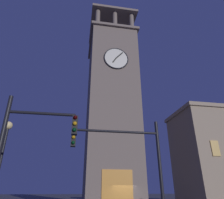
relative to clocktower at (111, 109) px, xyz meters
name	(u,v)px	position (x,y,z in m)	size (l,w,h in m)	color
clocktower	(111,109)	(0.00, 0.00, 0.00)	(6.97, 8.66, 29.41)	#75665B
traffic_signal_mid	(25,147)	(6.08, 17.73, -8.80)	(2.77, 0.41, 5.49)	black
traffic_signal_far	(129,156)	(1.75, 16.06, -8.79)	(4.33, 0.41, 5.31)	black
street_lamp	(2,153)	(8.04, 14.11, -8.49)	(0.44, 0.44, 5.52)	black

